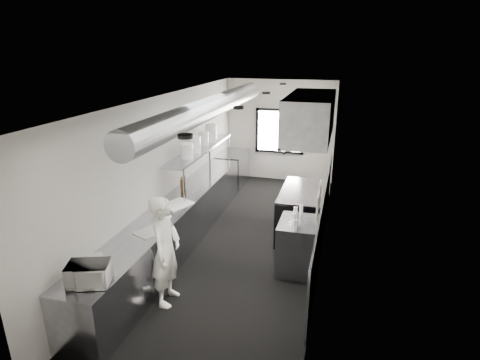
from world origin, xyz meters
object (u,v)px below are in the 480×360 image
Objects in this scene: squeeze_bottle_c at (295,216)px; deli_tub_b at (98,258)px; plate_stack_c at (204,138)px; line_cook at (166,251)px; plate_stack_a at (187,151)px; plate_stack_d at (211,133)px; squeeze_bottle_a at (295,225)px; cutting_board at (177,204)px; plate_stack_b at (195,144)px; bottle_station at (298,246)px; far_work_table at (232,169)px; exhaust_hood at (310,117)px; pass_shelf at (201,150)px; microwave at (89,274)px; squeeze_bottle_e at (301,209)px; small_plate at (166,217)px; deli_tub_a at (93,259)px; squeeze_bottle_b at (294,219)px; knife_block at (183,184)px; prep_counter at (176,226)px; squeeze_bottle_d at (296,213)px; range at (301,212)px.

deli_tub_b is at bearing -141.03° from squeeze_bottle_c.
plate_stack_c reaches higher than squeeze_bottle_c.
plate_stack_a reaches higher than line_cook.
plate_stack_d is 3.61m from squeeze_bottle_a.
plate_stack_b is at bearing 94.38° from cutting_board.
squeeze_bottle_c is (-0.07, -0.02, 0.55)m from bottle_station.
squeeze_bottle_c is (2.23, -3.92, 0.55)m from far_work_table.
exhaust_hood reaches higher than pass_shelf.
microwave is 3.52m from squeeze_bottle_e.
line_cook is at bearing -136.37° from squeeze_bottle_e.
pass_shelf is 2.20m from small_plate.
plate_stack_c reaches higher than deli_tub_a.
line_cook is 2.91m from plate_stack_b.
squeeze_bottle_e reaches higher than far_work_table.
exhaust_hood is 1.99m from squeeze_bottle_c.
squeeze_bottle_b is (1.67, 1.23, 0.16)m from line_cook.
plate_stack_c is at bearing 137.62° from squeeze_bottle_b.
plate_stack_d is at bearing 92.92° from small_plate.
exhaust_hood is 2.80m from knife_block.
line_cook is 0.92m from deli_tub_b.
deli_tub_a is at bearing -140.96° from squeeze_bottle_c.
small_plate is at bearing -172.37° from squeeze_bottle_b.
pass_shelf reaches higher than small_plate.
plate_stack_a is at bearing 92.01° from prep_counter.
plate_stack_b is at bearing 8.79° from line_cook.
knife_block is 1.26m from plate_stack_c.
pass_shelf is 16.06× the size of small_plate.
squeeze_bottle_a is at bearing -46.37° from knife_block.
prep_counter is at bearing 72.00° from microwave.
deli_tub_b is 2.95m from plate_stack_a.
squeeze_bottle_b is 1.07× the size of squeeze_bottle_e.
squeeze_bottle_e is (2.29, 0.10, 0.54)m from prep_counter.
plate_stack_d is at bearing 89.64° from plate_stack_b.
far_work_table is 0.72× the size of line_cook.
cutting_board is at bearing 172.86° from squeeze_bottle_b.
squeeze_bottle_d is at bearing -38.76° from plate_stack_c.
bottle_station is 3.35m from microwave.
exhaust_hood is 2.39m from bottle_station.
squeeze_bottle_b is at bearing -38.85° from pass_shelf.
pass_shelf is 3.69m from deli_tub_b.
small_plate is 1.54m from plate_stack_a.
small_plate is at bearing -87.08° from plate_stack_d.
exhaust_hood is 1.88m from squeeze_bottle_d.
squeeze_bottle_e is at bearing -14.46° from plate_stack_a.
line_cook reaches higher than microwave.
exhaust_hood is at bearing 1.21° from plate_stack_b.
deli_tub_a is 0.73× the size of squeeze_bottle_c.
prep_counter is 32.11× the size of small_plate.
range is 11.45× the size of deli_tub_b.
knife_block is at bearing -92.70° from far_work_table.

